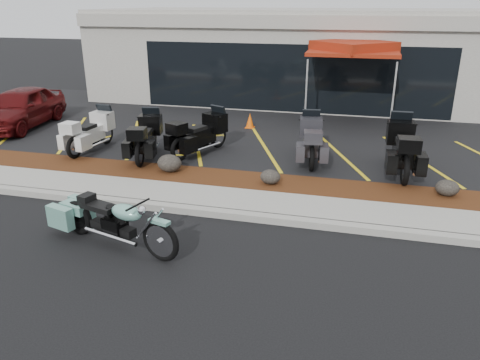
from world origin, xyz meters
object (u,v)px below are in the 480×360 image
(touring_white, at_px, (105,124))
(parked_car, at_px, (20,107))
(popup_canopy, at_px, (353,49))
(hero_cruiser, at_px, (160,235))
(traffic_cone, at_px, (250,120))

(touring_white, height_order, parked_car, parked_car)
(touring_white, distance_m, popup_canopy, 8.94)
(parked_car, xyz_separation_m, popup_canopy, (11.13, 3.78, 1.91))
(touring_white, relative_size, popup_canopy, 0.64)
(popup_canopy, bearing_deg, parked_car, -156.09)
(hero_cruiser, xyz_separation_m, touring_white, (-4.38, 5.94, 0.26))
(traffic_cone, bearing_deg, popup_canopy, 29.94)
(touring_white, bearing_deg, hero_cruiser, -138.70)
(parked_car, bearing_deg, hero_cruiser, -47.40)
(hero_cruiser, height_order, popup_canopy, popup_canopy)
(hero_cruiser, xyz_separation_m, popup_canopy, (2.81, 10.87, 2.23))
(touring_white, relative_size, traffic_cone, 4.15)
(parked_car, bearing_deg, traffic_cone, 6.50)
(hero_cruiser, height_order, touring_white, touring_white)
(traffic_cone, bearing_deg, hero_cruiser, -86.84)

